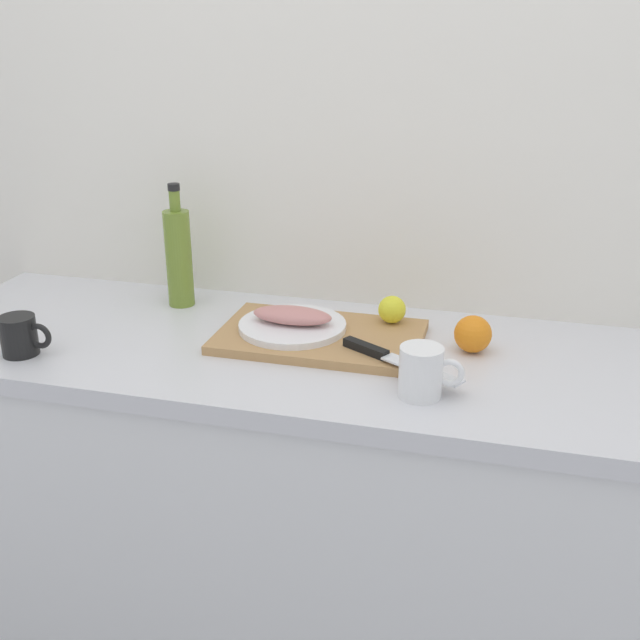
{
  "coord_description": "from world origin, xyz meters",
  "views": [
    {
      "loc": [
        0.32,
        -1.43,
        1.56
      ],
      "look_at": [
        -0.07,
        0.04,
        0.95
      ],
      "focal_mm": 41.97,
      "sensor_mm": 36.0,
      "label": 1
    }
  ],
  "objects_px": {
    "fish_fillet": "(292,315)",
    "coffee_mug_1": "(422,372)",
    "coffee_mug_0": "(20,336)",
    "lemon_0": "(392,309)",
    "cutting_board": "(320,337)",
    "orange_0": "(473,334)",
    "olive_oil_bottle": "(179,256)",
    "chef_knife": "(386,356)",
    "white_plate": "(292,326)"
  },
  "relations": [
    {
      "from": "fish_fillet",
      "to": "lemon_0",
      "type": "relative_size",
      "value": 2.86
    },
    {
      "from": "chef_knife",
      "to": "coffee_mug_0",
      "type": "bearing_deg",
      "value": -140.74
    },
    {
      "from": "white_plate",
      "to": "olive_oil_bottle",
      "type": "height_order",
      "value": "olive_oil_bottle"
    },
    {
      "from": "coffee_mug_1",
      "to": "white_plate",
      "type": "bearing_deg",
      "value": 146.65
    },
    {
      "from": "orange_0",
      "to": "coffee_mug_1",
      "type": "bearing_deg",
      "value": -108.39
    },
    {
      "from": "cutting_board",
      "to": "coffee_mug_1",
      "type": "distance_m",
      "value": 0.33
    },
    {
      "from": "fish_fillet",
      "to": "coffee_mug_1",
      "type": "relative_size",
      "value": 1.47
    },
    {
      "from": "cutting_board",
      "to": "white_plate",
      "type": "relative_size",
      "value": 1.86
    },
    {
      "from": "olive_oil_bottle",
      "to": "coffee_mug_1",
      "type": "relative_size",
      "value": 2.47
    },
    {
      "from": "white_plate",
      "to": "coffee_mug_0",
      "type": "height_order",
      "value": "coffee_mug_0"
    },
    {
      "from": "cutting_board",
      "to": "fish_fillet",
      "type": "bearing_deg",
      "value": 175.99
    },
    {
      "from": "fish_fillet",
      "to": "olive_oil_bottle",
      "type": "height_order",
      "value": "olive_oil_bottle"
    },
    {
      "from": "lemon_0",
      "to": "orange_0",
      "type": "bearing_deg",
      "value": -20.75
    },
    {
      "from": "cutting_board",
      "to": "orange_0",
      "type": "distance_m",
      "value": 0.33
    },
    {
      "from": "chef_knife",
      "to": "lemon_0",
      "type": "relative_size",
      "value": 4.23
    },
    {
      "from": "olive_oil_bottle",
      "to": "orange_0",
      "type": "relative_size",
      "value": 3.78
    },
    {
      "from": "white_plate",
      "to": "chef_knife",
      "type": "relative_size",
      "value": 0.9
    },
    {
      "from": "olive_oil_bottle",
      "to": "white_plate",
      "type": "bearing_deg",
      "value": -21.84
    },
    {
      "from": "fish_fillet",
      "to": "coffee_mug_0",
      "type": "bearing_deg",
      "value": -156.13
    },
    {
      "from": "chef_knife",
      "to": "cutting_board",
      "type": "bearing_deg",
      "value": 177.69
    },
    {
      "from": "chef_knife",
      "to": "olive_oil_bottle",
      "type": "xyz_separation_m",
      "value": [
        -0.56,
        0.24,
        0.1
      ]
    },
    {
      "from": "cutting_board",
      "to": "olive_oil_bottle",
      "type": "relative_size",
      "value": 1.47
    },
    {
      "from": "coffee_mug_0",
      "to": "coffee_mug_1",
      "type": "relative_size",
      "value": 0.95
    },
    {
      "from": "chef_knife",
      "to": "coffee_mug_1",
      "type": "relative_size",
      "value": 2.17
    },
    {
      "from": "cutting_board",
      "to": "fish_fillet",
      "type": "height_order",
      "value": "fish_fillet"
    },
    {
      "from": "chef_knife",
      "to": "orange_0",
      "type": "height_order",
      "value": "orange_0"
    },
    {
      "from": "white_plate",
      "to": "coffee_mug_1",
      "type": "relative_size",
      "value": 1.96
    },
    {
      "from": "olive_oil_bottle",
      "to": "chef_knife",
      "type": "bearing_deg",
      "value": -23.25
    },
    {
      "from": "fish_fillet",
      "to": "coffee_mug_0",
      "type": "distance_m",
      "value": 0.58
    },
    {
      "from": "fish_fillet",
      "to": "lemon_0",
      "type": "height_order",
      "value": "lemon_0"
    },
    {
      "from": "lemon_0",
      "to": "orange_0",
      "type": "distance_m",
      "value": 0.2
    },
    {
      "from": "lemon_0",
      "to": "white_plate",
      "type": "bearing_deg",
      "value": -155.21
    },
    {
      "from": "cutting_board",
      "to": "coffee_mug_0",
      "type": "relative_size",
      "value": 3.84
    },
    {
      "from": "orange_0",
      "to": "cutting_board",
      "type": "bearing_deg",
      "value": -174.85
    },
    {
      "from": "white_plate",
      "to": "lemon_0",
      "type": "bearing_deg",
      "value": 24.79
    },
    {
      "from": "cutting_board",
      "to": "fish_fillet",
      "type": "xyz_separation_m",
      "value": [
        -0.06,
        0.0,
        0.04
      ]
    },
    {
      "from": "cutting_board",
      "to": "orange_0",
      "type": "relative_size",
      "value": 5.56
    },
    {
      "from": "olive_oil_bottle",
      "to": "orange_0",
      "type": "height_order",
      "value": "olive_oil_bottle"
    },
    {
      "from": "cutting_board",
      "to": "coffee_mug_0",
      "type": "xyz_separation_m",
      "value": [
        -0.59,
        -0.23,
        0.03
      ]
    },
    {
      "from": "fish_fillet",
      "to": "coffee_mug_0",
      "type": "relative_size",
      "value": 1.55
    },
    {
      "from": "fish_fillet",
      "to": "olive_oil_bottle",
      "type": "relative_size",
      "value": 0.59
    },
    {
      "from": "coffee_mug_0",
      "to": "orange_0",
      "type": "distance_m",
      "value": 0.96
    },
    {
      "from": "cutting_board",
      "to": "fish_fillet",
      "type": "relative_size",
      "value": 2.48
    },
    {
      "from": "cutting_board",
      "to": "white_plate",
      "type": "bearing_deg",
      "value": 175.99
    },
    {
      "from": "lemon_0",
      "to": "olive_oil_bottle",
      "type": "bearing_deg",
      "value": 176.17
    },
    {
      "from": "white_plate",
      "to": "coffee_mug_1",
      "type": "height_order",
      "value": "coffee_mug_1"
    },
    {
      "from": "olive_oil_bottle",
      "to": "orange_0",
      "type": "xyz_separation_m",
      "value": [
        0.72,
        -0.11,
        -0.09
      ]
    },
    {
      "from": "coffee_mug_0",
      "to": "cutting_board",
      "type": "bearing_deg",
      "value": 21.13
    },
    {
      "from": "olive_oil_bottle",
      "to": "coffee_mug_0",
      "type": "distance_m",
      "value": 0.42
    },
    {
      "from": "chef_knife",
      "to": "orange_0",
      "type": "bearing_deg",
      "value": 68.89
    }
  ]
}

